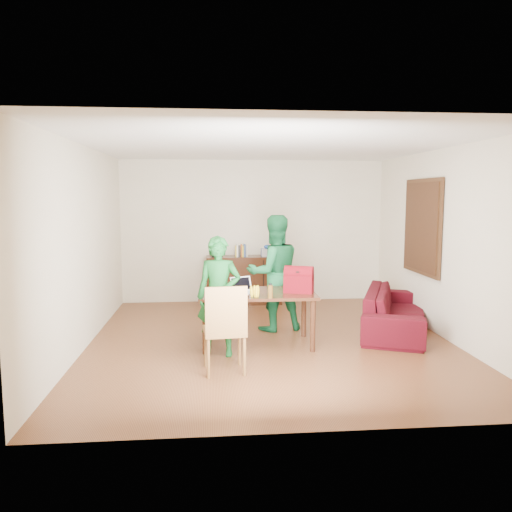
{
  "coord_description": "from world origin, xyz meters",
  "views": [
    {
      "loc": [
        -0.81,
        -6.77,
        2.02
      ],
      "look_at": [
        -0.19,
        0.04,
        1.2
      ],
      "focal_mm": 35.0,
      "sensor_mm": 36.0,
      "label": 1
    }
  ],
  "objects": [
    {
      "name": "chair",
      "position": [
        -0.67,
        -1.19,
        0.3
      ],
      "size": [
        0.51,
        0.49,
        1.04
      ],
      "rotation": [
        0.0,
        0.0,
        0.09
      ],
      "color": "brown",
      "rests_on": "ground"
    },
    {
      "name": "person_far",
      "position": [
        0.13,
        0.6,
        0.87
      ],
      "size": [
        0.97,
        0.83,
        1.75
      ],
      "primitive_type": "imported",
      "rotation": [
        0.0,
        0.0,
        3.36
      ],
      "color": "#156233",
      "rests_on": "ground"
    },
    {
      "name": "bananas",
      "position": [
        -0.26,
        -0.51,
        0.76
      ],
      "size": [
        0.17,
        0.11,
        0.06
      ],
      "primitive_type": null,
      "rotation": [
        0.0,
        0.0,
        0.07
      ],
      "color": "gold",
      "rests_on": "table"
    },
    {
      "name": "laptop",
      "position": [
        -0.36,
        -0.22,
        0.77
      ],
      "size": [
        0.35,
        0.3,
        0.21
      ],
      "rotation": [
        0.0,
        0.0,
        0.37
      ],
      "color": "white",
      "rests_on": "table"
    },
    {
      "name": "room",
      "position": [
        0.01,
        0.13,
        1.31
      ],
      "size": [
        5.2,
        5.7,
        2.9
      ],
      "color": "#4D2313",
      "rests_on": "ground"
    },
    {
      "name": "sofa",
      "position": [
        1.95,
        0.36,
        0.31
      ],
      "size": [
        1.6,
        2.31,
        0.63
      ],
      "primitive_type": "imported",
      "rotation": [
        0.0,
        0.0,
        1.18
      ],
      "color": "#3E0B08",
      "rests_on": "ground"
    },
    {
      "name": "person_near",
      "position": [
        -0.72,
        -0.55,
        0.76
      ],
      "size": [
        0.61,
        0.46,
        1.53
      ],
      "primitive_type": "imported",
      "rotation": [
        0.0,
        0.0,
        -0.17
      ],
      "color": "#135821",
      "rests_on": "ground"
    },
    {
      "name": "bottle",
      "position": [
        -0.07,
        -0.56,
        0.83
      ],
      "size": [
        0.07,
        0.07,
        0.19
      ],
      "primitive_type": "cylinder",
      "rotation": [
        0.0,
        0.0,
        0.11
      ],
      "color": "#583C14",
      "rests_on": "table"
    },
    {
      "name": "red_bag",
      "position": [
        0.36,
        -0.22,
        0.87
      ],
      "size": [
        0.44,
        0.34,
        0.28
      ],
      "primitive_type": "cube",
      "rotation": [
        0.0,
        0.0,
        -0.34
      ],
      "color": "maroon",
      "rests_on": "table"
    },
    {
      "name": "table",
      "position": [
        -0.19,
        -0.16,
        0.64
      ],
      "size": [
        1.58,
        0.91,
        0.73
      ],
      "rotation": [
        0.0,
        0.0,
        -0.02
      ],
      "color": "black",
      "rests_on": "ground"
    }
  ]
}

